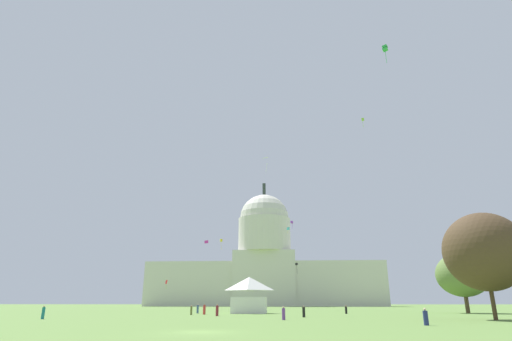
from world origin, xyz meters
The scene contains 24 objects.
ground_plane centered at (0.00, 0.00, 0.00)m, with size 800.00×800.00×0.00m, color olive.
capitol_building centered at (-3.90, 189.55, 21.07)m, with size 122.76×28.18×65.80m.
event_tent centered at (-0.70, 51.35, 3.43)m, with size 6.98×6.23×6.77m.
tree_east_far centered at (41.73, 55.13, 7.26)m, with size 11.39×11.27×11.55m.
tree_east_mid centered at (31.46, 22.78, 8.17)m, with size 13.20×12.95×13.07m.
person_olive_lawn_far_left centered at (-9.78, 41.30, 0.71)m, with size 0.43×0.43×1.54m.
person_navy_edge_east centered at (19.22, 10.23, 0.69)m, with size 0.62×0.62×1.53m.
person_maroon_front_right centered at (-4.41, 35.43, 0.80)m, with size 0.48×0.48×1.76m.
person_teal_mid_left centered at (-24.69, 22.00, 0.77)m, with size 0.41×0.41×1.68m.
person_teal_back_left centered at (-1.20, 58.46, 0.72)m, with size 0.60×0.60×1.60m.
person_red_aisle_center centered at (-7.98, 43.64, 0.80)m, with size 0.50×0.50×1.75m.
person_denim_mid_center centered at (-10.67, 51.07, 0.79)m, with size 0.56×0.56×1.73m.
person_black_near_tree_west centered at (17.52, 49.73, 0.67)m, with size 0.54×0.54×1.49m.
person_black_near_tree_east centered at (8.82, 30.89, 0.72)m, with size 0.52×0.52×1.60m.
person_purple_back_right centered at (5.95, 21.42, 0.73)m, with size 0.50×0.50×1.60m.
kite_green_high centered at (25.08, 33.07, 45.48)m, with size 1.16×1.14×3.62m.
kite_yellow_mid centered at (-20.08, 141.15, 26.99)m, with size 1.23×1.21×4.47m.
kite_red_low centered at (-35.54, 116.12, 8.67)m, with size 0.69×0.70×3.09m.
kite_black_low centered at (10.97, 124.84, 15.51)m, with size 1.03×1.02×4.02m.
kite_violet_mid centered at (8.85, 90.75, 24.96)m, with size 0.83×0.86×2.41m.
kite_white_mid centered at (3.22, 45.47, 29.00)m, with size 1.56×1.42×3.19m.
kite_magenta_low centered at (-14.17, 76.09, 17.25)m, with size 1.07×0.45×0.84m.
kite_lime_high centered at (31.48, 85.66, 55.61)m, with size 0.81×0.26×3.13m.
kite_cyan_high centered at (8.82, 168.97, 36.54)m, with size 1.51×1.47×3.07m.
Camera 1 is at (6.03, -31.10, 2.06)m, focal length 28.58 mm.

